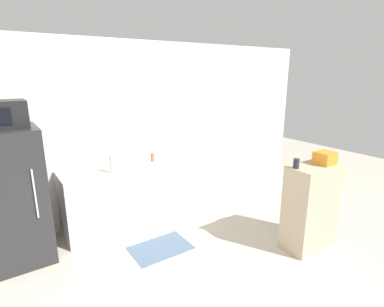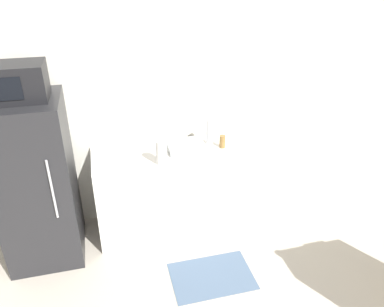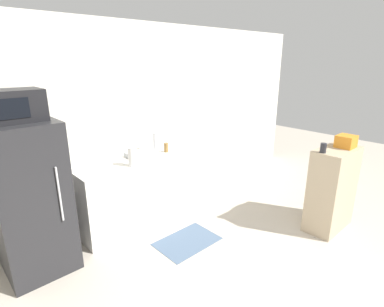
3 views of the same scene
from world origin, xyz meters
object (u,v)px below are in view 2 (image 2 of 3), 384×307
refrigerator (37,183)px  bottle_tall (210,132)px  bottle_short (222,141)px  paper_towel_roll (161,152)px  microwave (14,82)px

refrigerator → bottle_tall: 1.71m
refrigerator → bottle_short: refrigerator is taller
refrigerator → bottle_tall: (1.68, 0.18, 0.24)m
bottle_tall → paper_towel_roll: bottle_tall is taller
refrigerator → paper_towel_roll: bearing=-5.5°
microwave → bottle_short: size_ratio=3.84×
microwave → paper_towel_roll: microwave is taller
microwave → bottle_tall: microwave is taller
microwave → bottle_tall: (1.68, 0.18, -0.70)m
refrigerator → paper_towel_roll: size_ratio=6.68×
refrigerator → bottle_short: bearing=2.3°
bottle_tall → paper_towel_roll: size_ratio=1.16×
bottle_tall → paper_towel_roll: bearing=-152.5°
refrigerator → bottle_tall: size_ratio=5.77×
microwave → bottle_tall: bearing=6.0°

